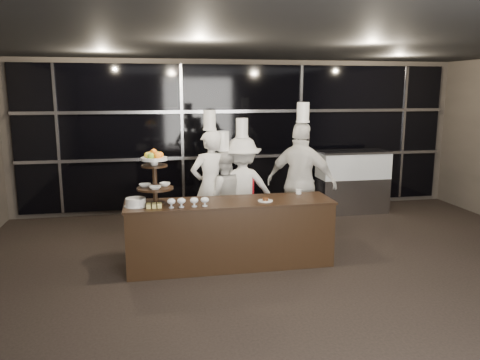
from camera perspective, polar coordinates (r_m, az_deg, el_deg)
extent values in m
plane|color=black|center=(5.20, 11.46, -16.97)|extent=(10.00, 10.00, 0.00)
plane|color=black|center=(4.64, 12.93, 17.89)|extent=(10.00, 10.00, 0.00)
plane|color=#473F38|center=(9.45, 0.21, 5.38)|extent=(9.00, 0.00, 9.00)
cube|color=black|center=(9.39, 0.29, 5.34)|extent=(8.60, 0.04, 2.80)
cube|color=#A5A5AA|center=(9.39, 0.34, 2.88)|extent=(8.60, 0.06, 0.06)
cube|color=#A5A5AA|center=(9.31, 0.35, 8.38)|extent=(8.60, 0.06, 0.06)
cube|color=#A5A5AA|center=(9.34, -21.32, 4.56)|extent=(0.05, 0.05, 2.80)
cube|color=#A5A5AA|center=(9.21, -7.05, 5.14)|extent=(0.05, 0.05, 2.80)
cube|color=#A5A5AA|center=(9.67, 7.34, 5.41)|extent=(0.05, 0.05, 2.80)
cube|color=#A5A5AA|center=(10.62, 19.26, 5.38)|extent=(0.05, 0.05, 2.80)
cube|color=black|center=(6.52, -1.23, -6.60)|extent=(2.80, 0.70, 0.90)
cube|color=black|center=(6.40, -1.25, -2.72)|extent=(2.84, 0.74, 0.03)
cylinder|color=black|center=(6.31, -10.25, -2.82)|extent=(0.24, 0.24, 0.03)
cylinder|color=black|center=(6.24, -10.35, 0.17)|extent=(0.06, 0.06, 0.70)
cylinder|color=black|center=(6.26, -10.31, -1.00)|extent=(0.48, 0.48, 0.02)
cylinder|color=black|center=(6.21, -10.40, 1.71)|extent=(0.34, 0.34, 0.02)
cylinder|color=white|center=(6.20, -10.42, 2.10)|extent=(0.10, 0.10, 0.06)
cylinder|color=white|center=(6.20, -10.43, 2.56)|extent=(0.34, 0.34, 0.04)
sphere|color=orange|center=(6.19, -9.71, 3.01)|extent=(0.09, 0.09, 0.09)
sphere|color=olive|center=(6.26, -10.09, 3.08)|extent=(0.09, 0.09, 0.09)
sphere|color=orange|center=(6.26, -10.82, 3.06)|extent=(0.09, 0.09, 0.09)
sphere|color=yellow|center=(6.19, -11.19, 2.96)|extent=(0.09, 0.09, 0.09)
sphere|color=#80AB2C|center=(6.12, -10.81, 2.88)|extent=(0.09, 0.09, 0.09)
sphere|color=orange|center=(6.12, -10.06, 2.91)|extent=(0.09, 0.09, 0.09)
sphere|color=orange|center=(6.18, -10.46, 3.36)|extent=(0.09, 0.09, 0.09)
imported|color=white|center=(6.32, -11.51, -0.64)|extent=(0.16, 0.16, 0.04)
imported|color=white|center=(6.32, -9.15, -0.53)|extent=(0.15, 0.15, 0.05)
imported|color=white|center=(6.14, -10.30, -0.93)|extent=(0.16, 0.16, 0.04)
cylinder|color=silver|center=(6.10, -8.36, -3.32)|extent=(0.07, 0.07, 0.01)
cylinder|color=silver|center=(6.09, -8.37, -3.04)|extent=(0.02, 0.02, 0.05)
ellipsoid|color=silver|center=(6.08, -8.38, -2.60)|extent=(0.11, 0.11, 0.08)
ellipsoid|color=green|center=(6.08, -8.38, -2.55)|extent=(0.08, 0.08, 0.05)
cylinder|color=silver|center=(6.11, -7.14, -3.27)|extent=(0.07, 0.07, 0.01)
cylinder|color=silver|center=(6.10, -7.15, -2.99)|extent=(0.02, 0.02, 0.05)
ellipsoid|color=silver|center=(6.09, -7.16, -2.55)|extent=(0.11, 0.11, 0.08)
ellipsoid|color=red|center=(6.09, -7.16, -2.50)|extent=(0.08, 0.08, 0.05)
cylinder|color=silver|center=(6.12, -5.60, -3.21)|extent=(0.07, 0.07, 0.01)
cylinder|color=silver|center=(6.11, -5.61, -2.93)|extent=(0.02, 0.02, 0.05)
ellipsoid|color=silver|center=(6.10, -5.62, -2.49)|extent=(0.11, 0.11, 0.08)
ellipsoid|color=beige|center=(6.10, -5.62, -2.44)|extent=(0.08, 0.08, 0.05)
cylinder|color=silver|center=(6.13, -4.32, -3.15)|extent=(0.07, 0.07, 0.01)
cylinder|color=silver|center=(6.13, -4.32, -2.87)|extent=(0.02, 0.02, 0.05)
ellipsoid|color=silver|center=(6.12, -4.33, -2.44)|extent=(0.11, 0.11, 0.08)
ellipsoid|color=#44140D|center=(6.11, -4.33, -2.39)|extent=(0.08, 0.08, 0.05)
cylinder|color=white|center=(6.27, -12.58, -3.10)|extent=(0.30, 0.30, 0.01)
cylinder|color=white|center=(6.25, -12.61, -2.61)|extent=(0.26, 0.26, 0.10)
cube|color=#D7C869|center=(6.11, -11.09, -3.18)|extent=(0.06, 0.06, 0.05)
cube|color=#D7C869|center=(6.11, -10.43, -3.15)|extent=(0.06, 0.06, 0.05)
cube|color=#D7C869|center=(6.11, -9.77, -3.13)|extent=(0.06, 0.06, 0.05)
cube|color=#D7C869|center=(6.18, -11.09, -3.02)|extent=(0.06, 0.06, 0.05)
cube|color=#D7C869|center=(6.18, -10.44, -3.00)|extent=(0.06, 0.06, 0.05)
cube|color=#D7C869|center=(6.18, -9.79, -2.97)|extent=(0.06, 0.06, 0.05)
cylinder|color=white|center=(6.40, 3.11, -2.55)|extent=(0.20, 0.20, 0.01)
cylinder|color=#4C2814|center=(6.39, 3.11, -2.32)|extent=(0.08, 0.08, 0.04)
cylinder|color=white|center=(6.88, 7.16, -1.41)|extent=(0.08, 0.08, 0.07)
cube|color=#A5A5AA|center=(9.62, 13.46, -1.77)|extent=(1.36, 0.58, 0.70)
cube|color=silver|center=(9.51, 13.62, 1.76)|extent=(1.36, 0.58, 0.50)
cube|color=#FFC67F|center=(9.51, 13.62, 1.76)|extent=(1.27, 0.49, 0.40)
cube|color=#A5A5AA|center=(9.47, 13.69, 3.37)|extent=(1.38, 0.60, 0.04)
imported|color=white|center=(7.40, -3.63, -0.86)|extent=(0.76, 0.62, 1.81)
cylinder|color=white|center=(7.26, -3.73, 7.33)|extent=(0.19, 0.19, 0.30)
cylinder|color=white|center=(7.27, -3.71, 6.19)|extent=(0.21, 0.21, 0.03)
imported|color=silver|center=(7.49, -2.03, -1.98)|extent=(0.74, 0.59, 1.49)
cylinder|color=white|center=(7.34, -2.08, 4.83)|extent=(0.19, 0.19, 0.30)
cylinder|color=white|center=(7.36, -2.07, 3.70)|extent=(0.21, 0.21, 0.03)
imported|color=white|center=(7.56, 0.24, -1.09)|extent=(1.12, 0.68, 1.68)
cylinder|color=white|center=(7.42, 0.24, 6.42)|extent=(0.19, 0.19, 0.30)
cylinder|color=white|center=(7.43, 0.24, 5.30)|extent=(0.21, 0.21, 0.03)
cube|color=#A60C15|center=(7.44, 0.41, -1.28)|extent=(0.34, 0.03, 0.63)
imported|color=white|center=(7.45, 7.47, -0.38)|extent=(1.19, 1.04, 1.93)
cylinder|color=white|center=(7.32, 7.69, 8.21)|extent=(0.19, 0.19, 0.30)
cylinder|color=white|center=(7.33, 7.66, 7.08)|extent=(0.21, 0.21, 0.03)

